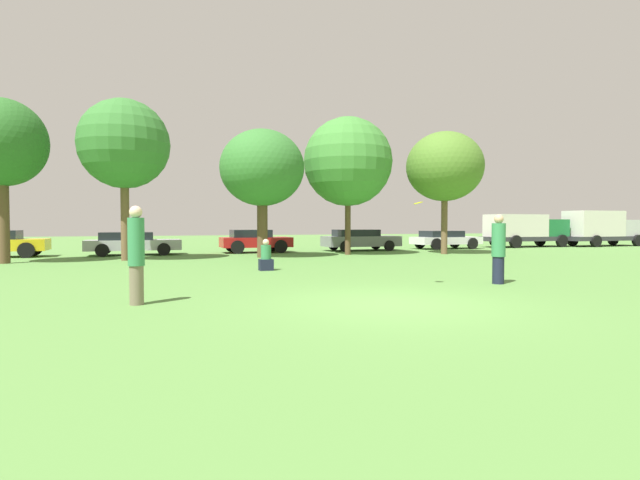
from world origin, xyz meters
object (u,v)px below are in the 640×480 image
Objects in this scene: tree_1 at (124,144)px; tree_2 at (262,168)px; tree_3 at (348,162)px; person_catcher at (498,249)px; parked_car_white at (445,239)px; person_thrower at (136,254)px; bystander_sitting at (266,258)px; parked_car_red at (255,240)px; parked_car_silver at (132,243)px; parked_car_grey at (360,239)px; tree_4 at (445,167)px; delivery_truck_silver at (601,227)px; tree_0 at (2,143)px; delivery_truck_green at (525,229)px; frisbee at (418,203)px.

tree_2 is (6.01, 0.06, -0.80)m from tree_1.
person_catcher is at bearing -93.84° from tree_3.
person_thrower is at bearing -137.92° from parked_car_white.
bystander_sitting is 10.50m from parked_car_red.
parked_car_silver is (-10.47, 3.17, -4.12)m from tree_3.
parked_car_grey is at bearing 57.72° from tree_3.
parked_car_white is (18.52, 0.37, 0.01)m from parked_car_silver.
person_thrower is at bearing -140.68° from tree_4.
parked_car_silver is 31.15m from delivery_truck_silver.
person_thrower is 24.45m from parked_car_white.
tree_0 is 10.52m from tree_2.
tree_2 is 1.40× the size of parked_car_white.
tree_4 reaches higher than parked_car_silver.
tree_3 is at bearing -123.43° from parked_car_grey.
tree_4 is at bearing -1.68° from tree_1.
delivery_truck_green is at bearing 9.08° from tree_0.
tree_4 is at bearing 35.98° from person_thrower.
person_catcher is 0.28× the size of tree_0.
parked_car_silver is (4.61, 4.00, -4.14)m from tree_0.
tree_3 is at bearing -166.14° from delivery_truck_green.
frisbee is 0.04× the size of tree_0.
frisbee is 19.63m from parked_car_white.
delivery_truck_silver is at bearing 21.18° from bystander_sitting.
delivery_truck_green reaches higher than bystander_sitting.
bystander_sitting is at bearing -53.28° from tree_1.
tree_3 reaches higher than parked_car_grey.
tree_2 is at bearing -172.40° from tree_3.
tree_4 reaches higher than bystander_sitting.
delivery_truck_silver reaches higher than parked_car_white.
person_catcher is 0.48× the size of parked_car_red.
person_thrower is 0.29× the size of tree_0.
delivery_truck_silver is (23.83, 15.74, -0.78)m from frisbee.
tree_3 is at bearing 3.60° from tree_1.
tree_2 is 19.97m from delivery_truck_green.
person_catcher is 15.99m from tree_1.
person_thrower is 19.39m from tree_4.
tree_4 is (14.75, 12.08, 3.56)m from person_thrower.
tree_0 reaches higher than delivery_truck_green.
delivery_truck_green reaches higher than person_thrower.
parked_car_silver is at bearing 40.90° from tree_0.
frisbee is at bearing -109.58° from parked_car_grey.
parked_car_white is 0.68× the size of delivery_truck_silver.
tree_4 is 1.66× the size of parked_car_red.
parked_car_grey is (6.32, 0.08, -0.02)m from parked_car_red.
parked_car_red is at bearing -179.31° from delivery_truck_green.
bystander_sitting is 0.15× the size of tree_3.
delivery_truck_silver reaches higher than parked_car_red.
parked_car_silver is at bearing 163.15° from tree_3.
frisbee is 0.03× the size of tree_1.
frisbee is at bearing -7.61° from person_catcher.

